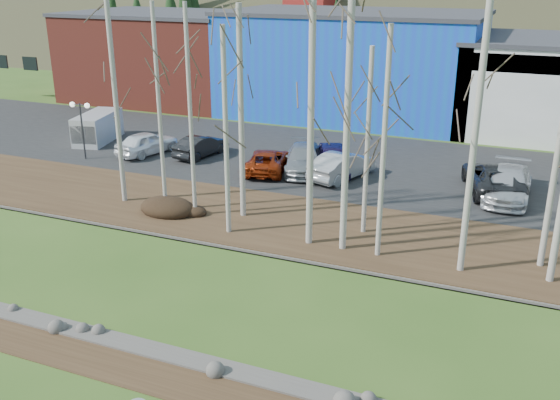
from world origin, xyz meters
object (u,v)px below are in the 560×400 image
at_px(car_3, 304,159).
at_px(car_7, 508,184).
at_px(car_4, 333,158).
at_px(street_lamp, 81,115).
at_px(car_0, 147,143).
at_px(car_5, 342,166).
at_px(van_grey, 97,128).
at_px(car_2, 268,161).
at_px(car_6, 493,178).
at_px(car_1, 201,146).

distance_m(car_3, car_7, 11.45).
height_order(car_3, car_4, car_4).
height_order(street_lamp, car_4, street_lamp).
height_order(car_0, car_5, car_5).
bearing_deg(van_grey, car_5, -16.80).
xyz_separation_m(car_4, van_grey, (-17.17, 0.20, 0.17)).
bearing_deg(car_4, car_7, -27.68).
height_order(car_2, car_5, car_5).
bearing_deg(car_0, car_3, -162.92).
distance_m(car_0, car_2, 8.67).
xyz_separation_m(car_2, car_6, (12.58, 1.34, 0.12)).
bearing_deg(car_4, car_3, 176.17).
relative_size(car_7, van_grey, 1.15).
bearing_deg(car_1, car_7, -172.20).
xyz_separation_m(car_6, van_grey, (-26.18, 0.29, 0.19)).
relative_size(car_5, car_7, 0.85).
height_order(car_6, car_7, car_7).
xyz_separation_m(car_4, car_6, (9.01, -0.09, -0.03)).
relative_size(car_1, car_7, 0.75).
distance_m(car_0, car_6, 21.26).
xyz_separation_m(car_1, car_7, (18.60, -0.72, 0.12)).
height_order(car_1, car_5, car_5).
bearing_deg(street_lamp, car_7, 1.86).
xyz_separation_m(street_lamp, car_6, (24.26, 3.40, -2.05)).
height_order(street_lamp, car_3, street_lamp).
distance_m(street_lamp, van_grey, 4.55).
height_order(car_3, car_7, car_7).
xyz_separation_m(car_0, car_2, (8.66, -0.38, -0.09)).
xyz_separation_m(street_lamp, car_7, (25.07, 2.61, -2.04)).
height_order(car_2, car_7, car_7).
bearing_deg(car_3, street_lamp, 173.70).
bearing_deg(car_2, car_6, 172.55).
bearing_deg(car_4, van_grey, 156.79).
height_order(street_lamp, car_0, street_lamp).
bearing_deg(street_lamp, car_1, 23.19).
bearing_deg(car_6, car_0, -13.86).
relative_size(street_lamp, car_3, 0.69).
bearing_deg(street_lamp, car_2, 5.91).
height_order(car_3, car_6, car_6).
xyz_separation_m(car_5, van_grey, (-18.06, 1.25, 0.20)).
bearing_deg(car_2, street_lamp, -3.55).
bearing_deg(car_5, car_0, 18.72).
bearing_deg(car_5, street_lamp, 27.29).
relative_size(car_2, car_3, 0.91).
bearing_deg(car_1, street_lamp, 37.30).
bearing_deg(car_0, street_lamp, 53.30).
bearing_deg(car_5, car_4, -31.10).
bearing_deg(car_7, car_1, 178.55).
relative_size(street_lamp, car_7, 0.66).
height_order(car_1, car_3, car_3).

